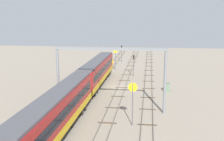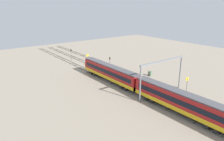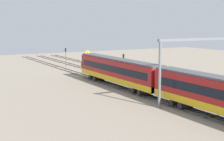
{
  "view_description": "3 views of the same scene",
  "coord_description": "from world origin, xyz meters",
  "px_view_note": "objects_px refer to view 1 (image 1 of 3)",
  "views": [
    {
      "loc": [
        -51.83,
        -5.05,
        13.19
      ],
      "look_at": [
        5.94,
        2.59,
        2.13
      ],
      "focal_mm": 45.76,
      "sensor_mm": 36.0,
      "label": 1
    },
    {
      "loc": [
        -46.69,
        40.78,
        22.25
      ],
      "look_at": [
        5.05,
        2.0,
        2.06
      ],
      "focal_mm": 34.32,
      "sensor_mm": 36.0,
      "label": 2
    },
    {
      "loc": [
        -48.91,
        34.63,
        11.1
      ],
      "look_at": [
        6.93,
        3.42,
        2.17
      ],
      "focal_mm": 54.98,
      "sensor_mm": 36.0,
      "label": 3
    }
  ],
  "objects_px": {
    "train": "(58,111)",
    "relay_cabinet": "(167,87)",
    "speed_sign_near_foreground": "(115,57)",
    "signal_light_trackside_departure": "(122,51)",
    "overhead_gantry": "(110,65)",
    "speed_sign_mid_trackside": "(133,97)",
    "signal_light_trackside_approach": "(134,62)"
  },
  "relations": [
    {
      "from": "speed_sign_near_foreground",
      "to": "relay_cabinet",
      "type": "relative_size",
      "value": 3.43
    },
    {
      "from": "overhead_gantry",
      "to": "signal_light_trackside_approach",
      "type": "xyz_separation_m",
      "value": [
        24.68,
        -1.88,
        -3.48
      ]
    },
    {
      "from": "speed_sign_mid_trackside",
      "to": "signal_light_trackside_approach",
      "type": "bearing_deg",
      "value": 2.99
    },
    {
      "from": "speed_sign_near_foreground",
      "to": "signal_light_trackside_departure",
      "type": "relative_size",
      "value": 1.08
    },
    {
      "from": "signal_light_trackside_approach",
      "to": "relay_cabinet",
      "type": "distance_m",
      "value": 14.64
    },
    {
      "from": "train",
      "to": "relay_cabinet",
      "type": "distance_m",
      "value": 24.47
    },
    {
      "from": "train",
      "to": "speed_sign_near_foreground",
      "type": "bearing_deg",
      "value": -2.38
    },
    {
      "from": "train",
      "to": "signal_light_trackside_approach",
      "type": "xyz_separation_m",
      "value": [
        33.24,
        -6.61,
        0.43
      ]
    },
    {
      "from": "speed_sign_near_foreground",
      "to": "signal_light_trackside_departure",
      "type": "height_order",
      "value": "speed_sign_near_foreground"
    },
    {
      "from": "speed_sign_near_foreground",
      "to": "relay_cabinet",
      "type": "xyz_separation_m",
      "value": [
        -19.53,
        -11.67,
        -2.64
      ]
    },
    {
      "from": "overhead_gantry",
      "to": "speed_sign_near_foreground",
      "type": "relative_size",
      "value": 2.99
    },
    {
      "from": "train",
      "to": "signal_light_trackside_departure",
      "type": "relative_size",
      "value": 15.58
    },
    {
      "from": "speed_sign_near_foreground",
      "to": "signal_light_trackside_departure",
      "type": "distance_m",
      "value": 13.46
    },
    {
      "from": "overhead_gantry",
      "to": "signal_light_trackside_approach",
      "type": "distance_m",
      "value": 25.0
    },
    {
      "from": "speed_sign_near_foreground",
      "to": "signal_light_trackside_approach",
      "type": "bearing_deg",
      "value": -143.69
    },
    {
      "from": "speed_sign_near_foreground",
      "to": "relay_cabinet",
      "type": "height_order",
      "value": "speed_sign_near_foreground"
    },
    {
      "from": "speed_sign_mid_trackside",
      "to": "overhead_gantry",
      "type": "bearing_deg",
      "value": 34.35
    },
    {
      "from": "speed_sign_mid_trackside",
      "to": "relay_cabinet",
      "type": "distance_m",
      "value": 17.91
    },
    {
      "from": "overhead_gantry",
      "to": "speed_sign_near_foreground",
      "type": "bearing_deg",
      "value": 5.57
    },
    {
      "from": "signal_light_trackside_departure",
      "to": "relay_cabinet",
      "type": "xyz_separation_m",
      "value": [
        -32.99,
        -11.43,
        -2.38
      ]
    },
    {
      "from": "speed_sign_mid_trackside",
      "to": "signal_light_trackside_departure",
      "type": "distance_m",
      "value": 50.3
    },
    {
      "from": "signal_light_trackside_departure",
      "to": "relay_cabinet",
      "type": "height_order",
      "value": "signal_light_trackside_departure"
    },
    {
      "from": "overhead_gantry",
      "to": "speed_sign_near_foreground",
      "type": "height_order",
      "value": "overhead_gantry"
    },
    {
      "from": "overhead_gantry",
      "to": "signal_light_trackside_departure",
      "type": "relative_size",
      "value": 3.23
    },
    {
      "from": "overhead_gantry",
      "to": "speed_sign_mid_trackside",
      "type": "relative_size",
      "value": 2.9
    },
    {
      "from": "overhead_gantry",
      "to": "signal_light_trackside_departure",
      "type": "bearing_deg",
      "value": 3.6
    },
    {
      "from": "signal_light_trackside_approach",
      "to": "signal_light_trackside_departure",
      "type": "height_order",
      "value": "signal_light_trackside_departure"
    },
    {
      "from": "train",
      "to": "speed_sign_mid_trackside",
      "type": "xyz_separation_m",
      "value": [
        3.53,
        -8.16,
        0.96
      ]
    },
    {
      "from": "speed_sign_mid_trackside",
      "to": "signal_light_trackside_approach",
      "type": "distance_m",
      "value": 29.76
    },
    {
      "from": "overhead_gantry",
      "to": "train",
      "type": "bearing_deg",
      "value": 151.08
    },
    {
      "from": "overhead_gantry",
      "to": "relay_cabinet",
      "type": "xyz_separation_m",
      "value": [
        11.88,
        -8.6,
        -5.8
      ]
    },
    {
      "from": "train",
      "to": "signal_light_trackside_departure",
      "type": "height_order",
      "value": "train"
    }
  ]
}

